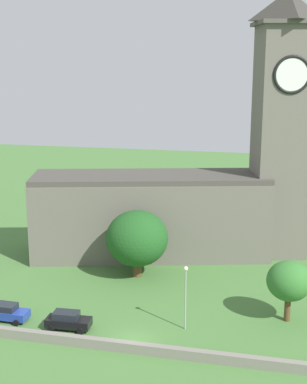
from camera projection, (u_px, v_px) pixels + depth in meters
ground_plane at (166, 281)px, 65.58m from camera, size 200.00×200.00×0.00m
church at (193, 186)px, 73.16m from camera, size 37.95×18.01×34.47m
quay_barrier at (127, 347)px, 49.36m from camera, size 57.14×0.70×0.96m
car_blue at (6, 312)px, 55.37m from camera, size 4.61×2.11×1.77m
car_black at (68, 320)px, 53.49m from camera, size 4.51×2.25×1.81m
streetlamp_west_mid at (186, 287)px, 52.71m from camera, size 0.44×0.44×6.54m
tree_riverside_east at (137, 238)px, 66.00m from camera, size 7.56×7.56×8.29m
tree_riverside_west at (289, 281)px, 54.51m from camera, size 4.50×4.50×6.34m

